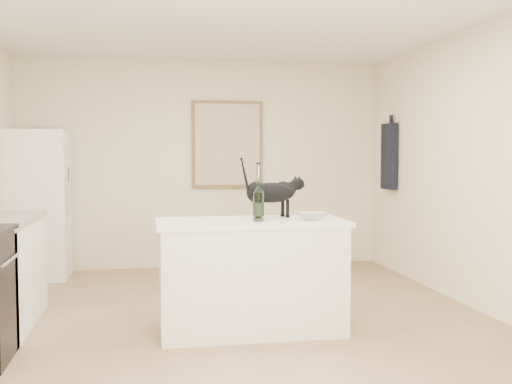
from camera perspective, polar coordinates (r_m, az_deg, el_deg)
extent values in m
plane|color=#A27E56|center=(5.22, -1.96, -12.28)|extent=(5.50, 5.50, 0.00)
plane|color=white|center=(5.16, -2.02, 16.71)|extent=(5.50, 5.50, 0.00)
plane|color=beige|center=(7.76, -4.90, 2.59)|extent=(4.50, 0.00, 4.50)
plane|color=beige|center=(2.34, 7.70, 0.56)|extent=(4.50, 0.00, 4.50)
plane|color=beige|center=(5.80, 20.62, 2.09)|extent=(0.00, 5.50, 5.50)
cube|color=white|center=(4.94, -0.47, -8.05)|extent=(1.44, 0.67, 0.86)
cube|color=white|center=(4.87, -0.47, -2.86)|extent=(1.50, 0.70, 0.04)
cube|color=white|center=(7.45, -19.70, -1.10)|extent=(0.68, 0.68, 1.70)
cube|color=brown|center=(7.76, -2.68, 4.45)|extent=(0.90, 0.03, 1.10)
cube|color=beige|center=(7.75, -2.66, 4.45)|extent=(0.82, 0.00, 1.02)
cube|color=black|center=(7.60, 12.30, 3.26)|extent=(0.08, 0.34, 0.80)
cylinder|color=#2E5B24|center=(4.77, 0.23, -0.31)|extent=(0.10, 0.10, 0.41)
imported|color=white|center=(4.87, 5.31, -2.27)|extent=(0.27, 0.27, 0.06)
cube|color=silver|center=(7.42, -17.07, 1.59)|extent=(0.05, 0.13, 0.17)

